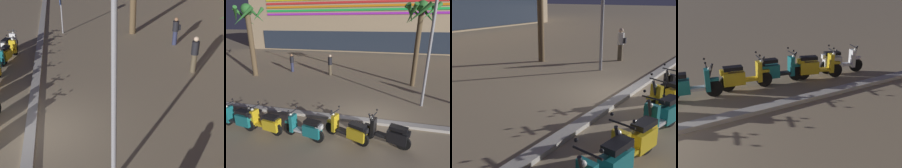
# 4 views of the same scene
# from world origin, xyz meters

# --- Properties ---
(scooter_white_mid_rear) EXTENTS (1.69, 0.78, 1.04)m
(scooter_white_mid_rear) POSITION_xyz_m (-7.69, -1.70, 0.45)
(scooter_white_mid_rear) COLOR black
(scooter_white_mid_rear) RESTS_ON ground
(scooter_yellow_lead_nearest) EXTENTS (1.69, 0.79, 1.17)m
(scooter_yellow_lead_nearest) POSITION_xyz_m (-6.54, -1.60, 0.46)
(scooter_yellow_lead_nearest) COLOR black
(scooter_yellow_lead_nearest) RESTS_ON ground
(scooter_teal_mid_centre) EXTENTS (1.73, 0.60, 1.17)m
(scooter_teal_mid_centre) POSITION_xyz_m (-5.09, -1.92, 0.47)
(scooter_teal_mid_centre) COLOR black
(scooter_teal_mid_centre) RESTS_ON ground
(scooter_yellow_far_back) EXTENTS (1.74, 0.64, 1.17)m
(scooter_yellow_far_back) POSITION_xyz_m (-3.85, -1.94, 0.44)
(scooter_yellow_far_back) COLOR black
(scooter_yellow_far_back) RESTS_ON ground
(scooter_teal_second_in_line) EXTENTS (1.75, 0.66, 1.17)m
(scooter_teal_second_in_line) POSITION_xyz_m (-2.15, -1.98, 0.45)
(scooter_teal_second_in_line) COLOR black
(scooter_teal_second_in_line) RESTS_ON ground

